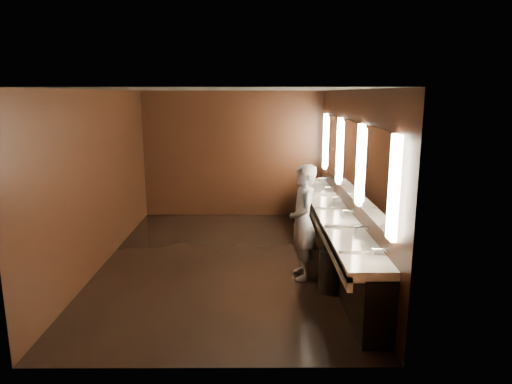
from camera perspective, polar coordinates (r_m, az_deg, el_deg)
floor at (r=7.69m, az=-3.78°, el=-8.68°), size 6.00×6.00×0.00m
ceiling at (r=7.18m, az=-4.10°, el=12.66°), size 4.00×6.00×0.02m
wall_back at (r=10.27m, az=-2.89°, el=4.72°), size 4.00×0.02×2.80m
wall_front at (r=4.41m, az=-6.36°, el=-5.61°), size 4.00×0.02×2.80m
wall_left at (r=7.70m, az=-18.96°, el=1.52°), size 0.02×6.00×2.80m
wall_right at (r=7.45m, az=11.60°, el=1.61°), size 0.02×6.00×2.80m
sink_counter at (r=7.63m, az=9.79°, el=-5.07°), size 0.55×5.40×1.01m
mirror_band at (r=7.39m, az=11.57°, el=4.27°), size 0.06×5.03×1.15m
person at (r=6.84m, az=5.89°, el=-3.76°), size 0.45×0.65×1.73m
trash_bin at (r=6.60m, az=9.55°, el=-9.65°), size 0.49×0.49×0.60m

